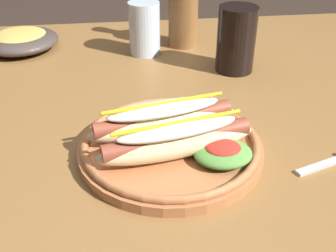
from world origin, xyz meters
TOP-DOWN VIEW (x-y plane):
  - dining_table at (0.00, 0.00)m, footprint 1.22×0.91m
  - hot_dog_plate at (-0.03, -0.21)m, footprint 0.28×0.28m
  - fork at (0.21, -0.26)m, footprint 0.12×0.06m
  - soda_cup at (0.14, 0.09)m, footprint 0.08×0.08m
  - water_cup at (-0.04, 0.21)m, footprint 0.07×0.07m
  - glass_bottle at (0.06, 0.25)m, footprint 0.07×0.07m
  - side_bowl at (-0.34, 0.27)m, footprint 0.18×0.18m

SIDE VIEW (x-z plane):
  - dining_table at x=0.00m, z-range 0.27..1.01m
  - fork at x=0.21m, z-range 0.74..0.74m
  - side_bowl at x=-0.34m, z-range 0.74..0.79m
  - hot_dog_plate at x=-0.03m, z-range 0.73..0.80m
  - water_cup at x=-0.04m, z-range 0.74..0.86m
  - soda_cup at x=0.14m, z-range 0.74..0.88m
  - glass_bottle at x=0.06m, z-range 0.71..0.94m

